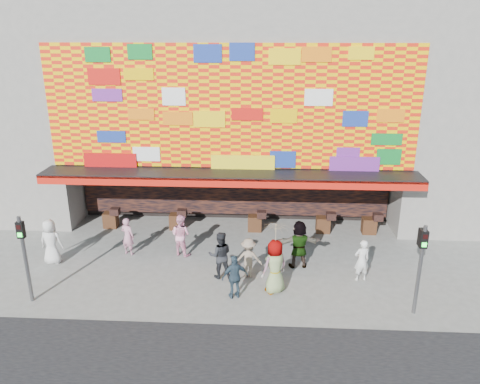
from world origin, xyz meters
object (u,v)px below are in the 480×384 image
Objects in this scene: signal_right at (421,260)px; ped_a at (51,242)px; ped_f at (299,244)px; ped_e at (235,277)px; ped_g at (275,267)px; ped_b at (128,236)px; ped_i at (181,235)px; parasol at (276,235)px; ped_c at (220,255)px; ped_h at (362,260)px; signal_left at (24,250)px; ped_d at (248,258)px.

ped_a is (-12.83, 2.62, -0.98)m from signal_right.
ped_a is 9.36m from ped_f.
ped_e is 1.40m from ped_g.
ped_b is 5.32m from ped_e.
parasol reaches higher than ped_i.
ped_a is 0.92× the size of ped_g.
signal_right is 1.95× the size of ped_e.
ped_b is 0.87× the size of parasol.
signal_right is 5.85m from ped_e.
signal_right reaches higher than ped_e.
signal_right is at bearing 171.56° from ped_a.
ped_g reaches higher than ped_f.
ped_c is at bearing 10.00° from ped_f.
parasol is at bearing 178.16° from ped_b.
ped_g is 3.23m from ped_h.
ped_b is 1.00× the size of ped_e.
ped_i reaches higher than ped_b.
ped_g is at bearing 2.48° from ped_h.
signal_right is (12.40, 0.00, 0.00)m from signal_left.
ped_f is 2.38m from parasol.
ped_d is 2.05m from ped_f.
signal_left is 5.75m from ped_i.
ped_f is at bearing -153.55° from ped_d.
ped_b is 2.10m from ped_i.
ped_a reaches higher than ped_d.
ped_i is (-3.65, 2.60, -0.12)m from ped_g.
ped_d is at bearing -14.84° from ped_h.
ped_h is (4.00, 0.01, 0.03)m from ped_d.
parasol is (0.92, -0.96, 1.36)m from ped_d.
signal_left reaches higher than ped_c.
signal_right is 6.68m from ped_c.
ped_g is (5.75, -2.51, 0.19)m from ped_b.
ped_d is at bearing 173.81° from ped_i.
ped_g is 1.16m from parasol.
ped_b is 0.88× the size of ped_c.
ped_d is 4.00m from ped_h.
ped_c is at bearing -59.51° from ped_g.
ped_h is (5.01, 0.06, -0.10)m from ped_c.
ped_e is at bearing 37.19° from ped_f.
signal_left is 2.83m from ped_a.
signal_right reaches higher than parasol.
ped_h is at bearing 17.42° from parasol.
signal_left is 1.00× the size of signal_right.
ped_c is at bearing 178.95° from ped_b.
ped_f is 1.04× the size of parasol.
signal_left is at bearing -4.82° from ped_h.
ped_f is (8.93, 2.86, -0.94)m from signal_left.
signal_left is at bearing 64.61° from ped_i.
ped_d is at bearing 15.57° from signal_left.
parasol is at bearing 167.02° from signal_right.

